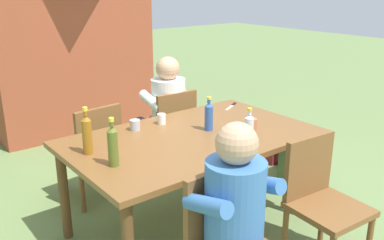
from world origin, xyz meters
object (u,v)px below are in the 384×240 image
at_px(bottle_blue, 209,116).
at_px(table_knife, 232,106).
at_px(person_in_plaid_shirt, 245,223).
at_px(bottle_olive, 113,145).
at_px(chair_far_right, 170,129).
at_px(brick_kiosk, 52,16).
at_px(bottle_clear, 249,128).
at_px(cup_terracotta, 252,125).
at_px(dining_table, 192,145).
at_px(chair_near_right, 320,196).
at_px(bottle_amber, 87,134).
at_px(backpack_by_near_side, 298,159).
at_px(cup_white, 162,119).
at_px(cup_steel, 135,125).
at_px(backpack_by_far_side, 277,143).
at_px(chair_far_left, 93,148).
at_px(person_in_white_shirt, 164,109).

bearing_deg(bottle_blue, table_knife, 31.84).
height_order(person_in_plaid_shirt, bottle_olive, person_in_plaid_shirt).
xyz_separation_m(chair_far_right, brick_kiosk, (-0.12, 2.49, 0.91)).
distance_m(person_in_plaid_shirt, bottle_clear, 0.90).
height_order(bottle_olive, brick_kiosk, brick_kiosk).
bearing_deg(person_in_plaid_shirt, cup_terracotta, 42.78).
relative_size(dining_table, chair_far_right, 2.07).
relative_size(chair_far_right, chair_near_right, 1.00).
bearing_deg(brick_kiosk, bottle_olive, -105.83).
relative_size(table_knife, brick_kiosk, 0.08).
distance_m(bottle_amber, table_knife, 1.51).
bearing_deg(bottle_clear, backpack_by_near_side, 19.97).
relative_size(cup_white, cup_steel, 1.02).
height_order(chair_near_right, backpack_by_far_side, chair_near_right).
relative_size(chair_near_right, cup_terracotta, 8.47).
bearing_deg(cup_terracotta, bottle_amber, 162.20).
bearing_deg(cup_terracotta, table_knife, 59.37).
xyz_separation_m(bottle_amber, bottle_clear, (0.96, -0.51, -0.03)).
bearing_deg(cup_white, brick_kiosk, 84.19).
distance_m(chair_near_right, bottle_olive, 1.39).
bearing_deg(cup_steel, chair_far_left, 105.40).
bearing_deg(backpack_by_near_side, cup_steel, 169.11).
bearing_deg(table_knife, cup_white, -178.94).
relative_size(cup_terracotta, cup_white, 1.25).
bearing_deg(bottle_clear, person_in_white_shirt, 82.04).
distance_m(cup_white, backpack_by_far_side, 1.64).
bearing_deg(chair_near_right, cup_terracotta, 91.12).
relative_size(chair_near_right, brick_kiosk, 0.33).
bearing_deg(dining_table, person_in_white_shirt, 67.01).
distance_m(chair_far_left, backpack_by_far_side, 1.96).
bearing_deg(cup_steel, bottle_olive, -132.24).
height_order(cup_steel, backpack_by_far_side, cup_steel).
xyz_separation_m(chair_near_right, backpack_by_near_side, (0.93, 0.90, -0.30)).
xyz_separation_m(person_in_plaid_shirt, brick_kiosk, (0.68, 4.29, 0.74)).
relative_size(chair_far_right, cup_steel, 10.83).
height_order(person_in_plaid_shirt, brick_kiosk, brick_kiosk).
height_order(bottle_amber, brick_kiosk, brick_kiosk).
bearing_deg(chair_far_right, brick_kiosk, 92.86).
distance_m(person_in_plaid_shirt, backpack_by_far_side, 2.41).
relative_size(chair_far_right, backpack_by_near_side, 2.22).
relative_size(bottle_amber, bottle_olive, 1.03).
height_order(dining_table, table_knife, table_knife).
xyz_separation_m(person_in_white_shirt, cup_white, (-0.43, -0.60, 0.15)).
distance_m(bottle_blue, backpack_by_near_side, 1.36).
bearing_deg(person_in_plaid_shirt, chair_near_right, 7.60).
relative_size(person_in_white_shirt, table_knife, 5.29).
relative_size(backpack_by_near_side, backpack_by_far_side, 0.92).
bearing_deg(brick_kiosk, person_in_white_shirt, -86.92).
bearing_deg(cup_terracotta, chair_near_right, -88.88).
distance_m(person_in_white_shirt, backpack_by_far_side, 1.29).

